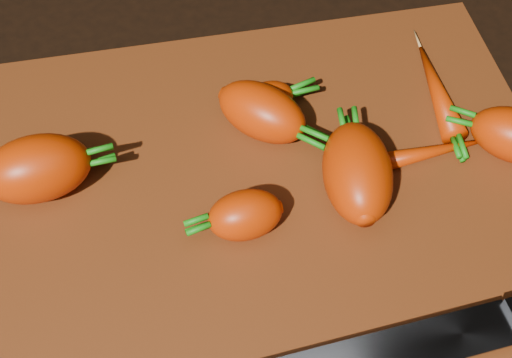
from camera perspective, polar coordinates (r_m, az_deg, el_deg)
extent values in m
cube|color=black|center=(0.59, 0.18, -2.75)|extent=(2.00, 2.00, 0.01)
cube|color=#692F11|center=(0.58, 0.19, -2.16)|extent=(0.50, 0.40, 0.01)
ellipsoid|color=#CA2E00|center=(0.59, -17.10, 0.78)|extent=(0.09, 0.06, 0.05)
ellipsoid|color=#CA2E00|center=(0.55, -0.88, -2.90)|extent=(0.06, 0.04, 0.04)
ellipsoid|color=#CA2E00|center=(0.61, 0.48, 5.39)|extent=(0.09, 0.09, 0.05)
ellipsoid|color=#CA2E00|center=(0.57, 8.11, 0.51)|extent=(0.07, 0.10, 0.06)
ellipsoid|color=#CA2E00|center=(0.63, 0.89, 6.38)|extent=(0.05, 0.04, 0.03)
ellipsoid|color=#CA2E00|center=(0.66, 14.28, 6.90)|extent=(0.03, 0.11, 0.02)
ellipsoid|color=#CA2E00|center=(0.61, 13.09, 1.97)|extent=(0.11, 0.03, 0.02)
cube|color=gray|center=(0.52, 11.12, -13.41)|extent=(0.01, 0.03, 0.01)
cube|color=black|center=(0.54, 17.05, -11.54)|extent=(0.11, 0.03, 0.02)
cylinder|color=#B2B2B7|center=(0.53, 15.67, -11.71)|extent=(0.01, 0.01, 0.00)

